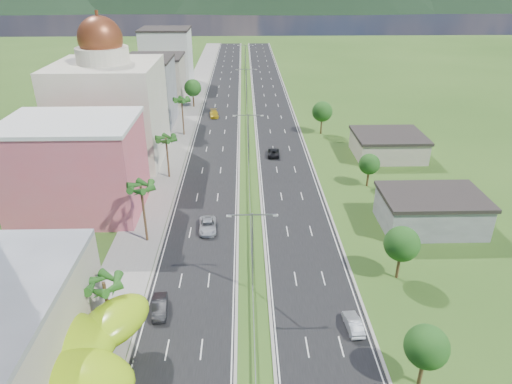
{
  "coord_description": "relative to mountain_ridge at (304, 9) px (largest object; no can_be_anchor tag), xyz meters",
  "views": [
    {
      "loc": [
        -0.82,
        -36.36,
        36.58
      ],
      "look_at": [
        0.81,
        23.72,
        7.0
      ],
      "focal_mm": 32.0,
      "sensor_mm": 36.0,
      "label": 1
    }
  ],
  "objects": [
    {
      "name": "midrise_white",
      "position": [
        -87.0,
        -325.0,
        9.0
      ],
      "size": [
        16.0,
        15.0,
        18.0
      ],
      "primitive_type": "cube",
      "color": "silver",
      "rests_on": "ground"
    },
    {
      "name": "car_silver_right",
      "position": [
        -48.84,
        -447.33,
        0.76
      ],
      "size": [
        1.83,
        4.46,
        1.44
      ],
      "primitive_type": "imported",
      "rotation": [
        0.0,
        0.0,
        3.21
      ],
      "color": "#B9BCC1",
      "rests_on": "road_right"
    },
    {
      "name": "midrise_grey",
      "position": [
        -87.0,
        -370.0,
        8.0
      ],
      "size": [
        16.0,
        15.0,
        16.0
      ],
      "primitive_type": "cube",
      "color": "slate",
      "rests_on": "ground"
    },
    {
      "name": "leafy_tree_ra",
      "position": [
        -44.0,
        -455.0,
        4.78
      ],
      "size": [
        4.2,
        4.2,
        6.9
      ],
      "color": "#47301C",
      "rests_on": "ground"
    },
    {
      "name": "midrise_beige",
      "position": [
        -87.0,
        -348.0,
        6.5
      ],
      "size": [
        16.0,
        15.0,
        13.0
      ],
      "primitive_type": "cube",
      "color": "#A89F8B",
      "rests_on": "ground"
    },
    {
      "name": "palm_tree_c",
      "position": [
        -75.5,
        -428.0,
        8.5
      ],
      "size": [
        3.6,
        3.6,
        9.6
      ],
      "color": "#47301C",
      "rests_on": "ground"
    },
    {
      "name": "sidewalk_left",
      "position": [
        -77.0,
        -360.0,
        0.06
      ],
      "size": [
        7.0,
        260.0,
        0.12
      ],
      "primitive_type": "cube",
      "color": "gray",
      "rests_on": "ground"
    },
    {
      "name": "palm_tree_d",
      "position": [
        -75.5,
        -405.0,
        7.54
      ],
      "size": [
        3.6,
        3.6,
        8.6
      ],
      "color": "#47301C",
      "rests_on": "ground"
    },
    {
      "name": "streetlight_median_e",
      "position": [
        -60.0,
        -310.0,
        6.75
      ],
      "size": [
        6.04,
        0.25,
        11.0
      ],
      "color": "gray",
      "rests_on": "ground"
    },
    {
      "name": "streetlight_median_d",
      "position": [
        -60.0,
        -355.0,
        6.75
      ],
      "size": [
        6.04,
        0.25,
        11.0
      ],
      "color": "gray",
      "rests_on": "ground"
    },
    {
      "name": "lime_canopy",
      "position": [
        -80.0,
        -454.0,
        4.99
      ],
      "size": [
        18.0,
        15.0,
        7.4
      ],
      "color": "#94C212",
      "rests_on": "ground"
    },
    {
      "name": "car_yellow_far_left",
      "position": [
        -68.99,
        -365.13,
        0.83
      ],
      "size": [
        2.79,
        5.65,
        1.58
      ],
      "primitive_type": "imported",
      "rotation": [
        0.0,
        0.0,
        0.11
      ],
      "color": "gold",
      "rests_on": "road_left"
    },
    {
      "name": "leafy_tree_rd",
      "position": [
        -42.0,
        -380.0,
        5.58
      ],
      "size": [
        4.9,
        4.9,
        8.05
      ],
      "color": "#47301C",
      "rests_on": "ground"
    },
    {
      "name": "median_guardrail",
      "position": [
        -60.0,
        -378.01,
        0.62
      ],
      "size": [
        0.1,
        216.06,
        0.76
      ],
      "color": "gray",
      "rests_on": "ground"
    },
    {
      "name": "streetlight_median_b",
      "position": [
        -60.0,
        -440.0,
        6.75
      ],
      "size": [
        6.04,
        0.25,
        11.0
      ],
      "color": "gray",
      "rests_on": "ground"
    },
    {
      "name": "leafy_tree_rb",
      "position": [
        -41.0,
        -438.0,
        5.18
      ],
      "size": [
        4.55,
        4.55,
        7.47
      ],
      "color": "#47301C",
      "rests_on": "ground"
    },
    {
      "name": "leafy_tree_lfar",
      "position": [
        -75.5,
        -355.0,
        5.58
      ],
      "size": [
        4.9,
        4.9,
        8.05
      ],
      "color": "#47301C",
      "rests_on": "ground"
    },
    {
      "name": "car_dark_left",
      "position": [
        -71.01,
        -443.94,
        0.82
      ],
      "size": [
        2.13,
        4.86,
        1.55
      ],
      "primitive_type": "imported",
      "rotation": [
        0.0,
        0.0,
        0.11
      ],
      "color": "black",
      "rests_on": "road_left"
    },
    {
      "name": "motorcycle",
      "position": [
        -72.3,
        -452.12,
        0.65
      ],
      "size": [
        0.86,
        1.98,
        1.23
      ],
      "primitive_type": "imported",
      "rotation": [
        0.0,
        0.0,
        0.15
      ],
      "color": "black",
      "rests_on": "road_left"
    },
    {
      "name": "pink_shophouse",
      "position": [
        -88.0,
        -418.0,
        7.5
      ],
      "size": [
        20.0,
        15.0,
        15.0
      ],
      "primitive_type": "cube",
      "color": "#D65866",
      "rests_on": "ground"
    },
    {
      "name": "leafy_tree_rc",
      "position": [
        -38.0,
        -410.0,
        4.37
      ],
      "size": [
        3.85,
        3.85,
        6.33
      ],
      "color": "#47301C",
      "rests_on": "ground"
    },
    {
      "name": "mountain_ridge",
      "position": [
        0.0,
        0.0,
        0.0
      ],
      "size": [
        860.0,
        140.0,
        90.0
      ],
      "primitive_type": null,
      "color": "black",
      "rests_on": "ground"
    },
    {
      "name": "streetlight_median_c",
      "position": [
        -60.0,
        -400.0,
        6.75
      ],
      "size": [
        6.04,
        0.25,
        11.0
      ],
      "color": "gray",
      "rests_on": "ground"
    },
    {
      "name": "ground",
      "position": [
        -60.0,
        -450.0,
        0.0
      ],
      "size": [
        500.0,
        500.0,
        0.0
      ],
      "primitive_type": "plane",
      "color": "#2D5119",
      "rests_on": "ground"
    },
    {
      "name": "palm_tree_e",
      "position": [
        -75.5,
        -380.0,
        8.31
      ],
      "size": [
        3.6,
        3.6,
        9.4
      ],
      "color": "#47301C",
      "rests_on": "ground"
    },
    {
      "name": "road_left",
      "position": [
        -67.5,
        -360.0,
        0.02
      ],
      "size": [
        11.0,
        260.0,
        0.04
      ],
      "primitive_type": "cube",
      "color": "black",
      "rests_on": "ground"
    },
    {
      "name": "domed_building",
      "position": [
        -88.0,
        -395.0,
        11.35
      ],
      "size": [
        20.0,
        20.0,
        28.7
      ],
      "color": "beige",
      "rests_on": "ground"
    },
    {
      "name": "road_right",
      "position": [
        -52.5,
        -360.0,
        0.02
      ],
      "size": [
        11.0,
        260.0,
        0.04
      ],
      "primitive_type": "cube",
      "color": "black",
      "rests_on": "ground"
    },
    {
      "name": "car_dark_far_right",
      "position": [
        -54.54,
        -394.25,
        0.77
      ],
      "size": [
        2.7,
        5.39,
        1.47
      ],
      "primitive_type": "imported",
      "rotation": [
        0.0,
        0.0,
        3.09
      ],
      "color": "black",
      "rests_on": "road_right"
    },
    {
      "name": "car_silver_mid_left",
      "position": [
        -66.66,
        -425.32,
        0.82
      ],
      "size": [
        2.94,
        5.74,
        1.55
      ],
      "primitive_type": "imported",
      "rotation": [
        0.0,
        0.0,
        0.07
      ],
      "color": "#ADB0B5",
      "rests_on": "road_left"
    },
    {
      "name": "shed_far",
      "position": [
        -30.0,
        -395.0,
        2.2
      ],
      "size": [
        14.0,
        12.0,
        4.4
      ],
      "primitive_type": "cube",
      "color": "#A89F8B",
      "rests_on": "ground"
    },
    {
      "name": "shed_near",
      "position": [
        -32.0,
        -425.0,
        2.5
      ],
      "size": [
        15.0,
        10.0,
        5.0
      ],
      "primitive_type": "cube",
      "color": "slate",
      "rests_on": "ground"
    },
    {
      "name": "palm_tree_b",
      "position": [
        -75.5,
        -448.0,
        7.06
      ],
      "size": [
        3.6,
        3.6,
        8.1
      ],
      "color": "#47301C",
      "rests_on": "ground"
    }
  ]
}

